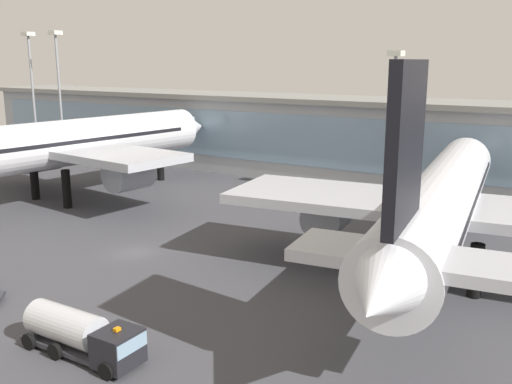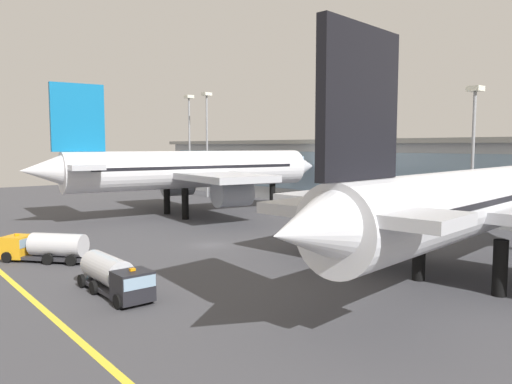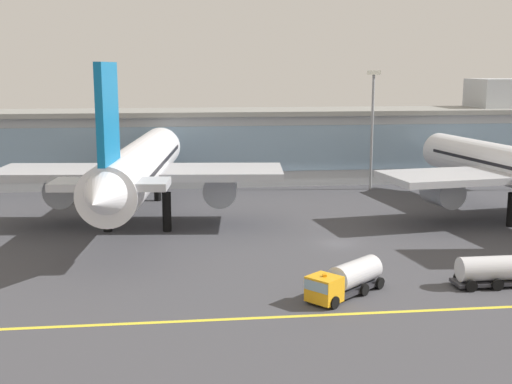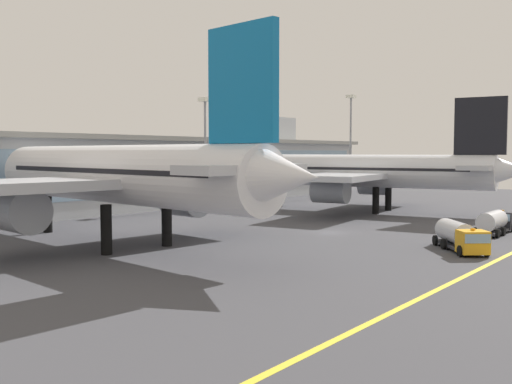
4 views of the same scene
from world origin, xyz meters
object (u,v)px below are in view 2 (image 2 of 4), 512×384
airliner_near_right (473,203)px  apron_light_mast_centre (189,130)px  airliner_near_left (193,170)px  baggage_tug_near (116,276)px  apron_light_mast_far_east (474,134)px  fuel_tanker_truck (44,246)px  apron_light_mast_east (207,129)px

airliner_near_right → apron_light_mast_centre: 83.82m
airliner_near_left → apron_light_mast_centre: 36.53m
airliner_near_right → apron_light_mast_centre: apron_light_mast_centre is taller
baggage_tug_near → apron_light_mast_far_east: (1.98, 50.37, 11.71)m
airliner_near_left → apron_light_mast_centre: (-30.76, 18.09, 7.81)m
fuel_tanker_truck → airliner_near_right: bearing=-179.1°
fuel_tanker_truck → apron_light_mast_centre: apron_light_mast_centre is taller
fuel_tanker_truck → apron_light_mast_far_east: size_ratio=0.43×
apron_light_mast_far_east → fuel_tanker_truck: bearing=-108.8°
airliner_near_left → apron_light_mast_east: (-23.63, 18.37, 7.84)m
baggage_tug_near → apron_light_mast_centre: apron_light_mast_centre is taller
apron_light_mast_centre → apron_light_mast_east: apron_light_mast_east is taller
fuel_tanker_truck → baggage_tug_near: bearing=143.5°
baggage_tug_near → apron_light_mast_centre: (-65.65, 46.55, 13.87)m
apron_light_mast_far_east → airliner_near_left: bearing=-149.3°
fuel_tanker_truck → apron_light_mast_centre: bearing=-83.7°
airliner_near_right → apron_light_mast_far_east: 28.63m
apron_light_mast_east → apron_light_mast_far_east: size_ratio=1.20×
fuel_tanker_truck → apron_light_mast_centre: (-50.12, 47.55, 13.87)m
fuel_tanker_truck → apron_light_mast_centre: 70.47m
airliner_near_right → apron_light_mast_east: 77.06m
apron_light_mast_centre → airliner_near_left: bearing=-30.5°
apron_light_mast_far_east → apron_light_mast_east: bearing=-176.7°
airliner_near_right → apron_light_mast_far_east: bearing=20.3°
airliner_near_left → airliner_near_right: (49.99, -2.69, -0.81)m
apron_light_mast_far_east → airliner_near_right: bearing=-61.9°
fuel_tanker_truck → apron_light_mast_east: size_ratio=0.36×
airliner_near_right → baggage_tug_near: bearing=141.9°
apron_light_mast_east → fuel_tanker_truck: bearing=-48.1°
airliner_near_left → baggage_tug_near: airliner_near_left is taller
airliner_near_right → apron_light_mast_centre: size_ratio=2.20×
airliner_near_left → baggage_tug_near: size_ratio=5.79×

